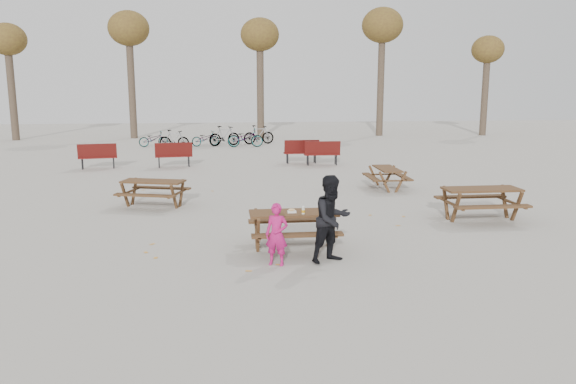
{
  "coord_description": "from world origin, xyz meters",
  "views": [
    {
      "loc": [
        -1.41,
        -11.08,
        3.32
      ],
      "look_at": [
        0.0,
        1.0,
        1.0
      ],
      "focal_mm": 35.0,
      "sensor_mm": 36.0,
      "label": 1
    }
  ],
  "objects": [
    {
      "name": "food_tray",
      "position": [
        -0.05,
        -0.06,
        0.79
      ],
      "size": [
        0.18,
        0.11,
        0.03
      ],
      "primitive_type": "cube",
      "color": "white",
      "rests_on": "main_picnic_table"
    },
    {
      "name": "picnic_table_north",
      "position": [
        -3.35,
        4.5,
        0.37
      ],
      "size": [
        2.03,
        1.81,
        0.73
      ],
      "primitive_type": null,
      "rotation": [
        0.0,
        0.0,
        -0.3
      ],
      "color": "#391F14",
      "rests_on": "ground"
    },
    {
      "name": "fallen_leaves",
      "position": [
        0.5,
        2.5,
        0.0
      ],
      "size": [
        11.0,
        11.0,
        0.01
      ],
      "primitive_type": null,
      "color": "gold",
      "rests_on": "ground"
    },
    {
      "name": "picnic_table_east",
      "position": [
        4.96,
        1.95,
        0.4
      ],
      "size": [
        1.88,
        1.52,
        0.81
      ],
      "primitive_type": null,
      "rotation": [
        0.0,
        0.0,
        0.0
      ],
      "color": "#391F14",
      "rests_on": "ground"
    },
    {
      "name": "park_bench_row",
      "position": [
        -1.3,
        12.29,
        0.52
      ],
      "size": [
        10.76,
        1.23,
        1.03
      ],
      "color": "#5A1412",
      "rests_on": "ground"
    },
    {
      "name": "soda_bottle",
      "position": [
        0.17,
        -0.22,
        0.85
      ],
      "size": [
        0.07,
        0.07,
        0.17
      ],
      "color": "silver",
      "rests_on": "main_picnic_table"
    },
    {
      "name": "ground",
      "position": [
        0.0,
        0.0,
        0.0
      ],
      "size": [
        80.0,
        80.0,
        0.0
      ],
      "primitive_type": "plane",
      "color": "gray",
      "rests_on": "ground"
    },
    {
      "name": "picnic_table_far",
      "position": [
        3.87,
        6.41,
        0.34
      ],
      "size": [
        1.31,
        1.61,
        0.68
      ],
      "primitive_type": null,
      "rotation": [
        0.0,
        0.0,
        1.55
      ],
      "color": "#391F14",
      "rests_on": "ground"
    },
    {
      "name": "child",
      "position": [
        -0.45,
        -1.03,
        0.59
      ],
      "size": [
        0.5,
        0.41,
        1.18
      ],
      "primitive_type": "imported",
      "rotation": [
        0.0,
        0.0,
        -0.36
      ],
      "color": "#B31662",
      "rests_on": "ground"
    },
    {
      "name": "bicycle_row",
      "position": [
        -1.72,
        20.03,
        0.5
      ],
      "size": [
        7.59,
        2.73,
        1.1
      ],
      "color": "black",
      "rests_on": "ground"
    },
    {
      "name": "tree_row",
      "position": [
        0.9,
        25.15,
        6.19
      ],
      "size": [
        32.17,
        3.52,
        8.26
      ],
      "color": "#382B21",
      "rests_on": "ground"
    },
    {
      "name": "adult",
      "position": [
        0.61,
        -0.95,
        0.84
      ],
      "size": [
        1.01,
        0.94,
        1.67
      ],
      "primitive_type": "imported",
      "rotation": [
        0.0,
        0.0,
        0.48
      ],
      "color": "black",
      "rests_on": "ground"
    },
    {
      "name": "bread_roll",
      "position": [
        -0.05,
        -0.06,
        0.83
      ],
      "size": [
        0.14,
        0.06,
        0.05
      ],
      "primitive_type": "ellipsoid",
      "color": "tan",
      "rests_on": "food_tray"
    },
    {
      "name": "main_picnic_table",
      "position": [
        0.0,
        0.0,
        0.59
      ],
      "size": [
        1.8,
        1.45,
        0.78
      ],
      "color": "#391F14",
      "rests_on": "ground"
    }
  ]
}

